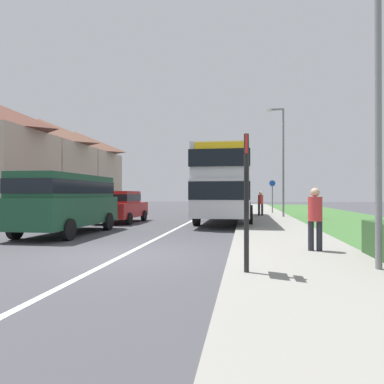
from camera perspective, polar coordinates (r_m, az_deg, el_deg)
name	(u,v)px	position (r m, az deg, el deg)	size (l,w,h in m)	color
ground_plane	(123,256)	(8.88, -11.22, -10.17)	(120.00, 120.00, 0.00)	#424247
lane_marking_centre	(182,226)	(16.56, -1.70, -5.56)	(0.14, 60.00, 0.01)	silver
pavement_near_side	(276,231)	(14.35, 13.62, -6.15)	(3.20, 68.00, 0.12)	gray
double_decker_bus	(226,183)	(19.56, 5.60, 1.51)	(2.80, 10.83, 3.70)	#BCBCC1
parked_van_dark_green	(67,199)	(13.93, -19.77, -1.09)	(2.11, 5.34, 2.23)	#19472D
parked_car_red	(121,205)	(18.82, -11.56, -2.15)	(1.91, 4.11, 1.66)	#B21E1E
pedestrian_at_stop	(315,216)	(9.13, 19.49, -3.72)	(0.34, 0.34, 1.67)	#23232D
pedestrian_walking_away	(261,202)	(22.93, 11.16, -1.67)	(0.34, 0.34, 1.67)	#23232D
bus_stop_sign	(246,193)	(6.32, 8.89, -0.14)	(0.09, 0.52, 2.60)	black
cycle_route_sign	(272,195)	(26.36, 13.01, -0.50)	(0.44, 0.08, 2.52)	slate
street_lamp_near	(372,66)	(7.71, 27.33, 17.80)	(1.14, 0.20, 6.75)	slate
street_lamp_mid	(281,155)	(22.32, 14.43, 5.93)	(1.14, 0.20, 6.81)	slate
house_terrace_far_side	(39,165)	(31.13, -23.79, 4.00)	(7.52, 18.28, 7.69)	tan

